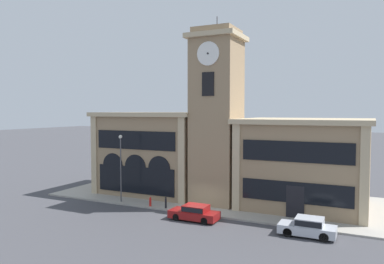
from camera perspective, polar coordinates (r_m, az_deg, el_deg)
name	(u,v)px	position (r m, az deg, el deg)	size (l,w,h in m)	color
ground_plane	(197,215)	(33.85, 0.70, -12.56)	(300.00, 300.00, 0.00)	#424247
sidewalk_kerb	(225,198)	(40.02, 5.00, -9.98)	(35.87, 13.87, 0.15)	#A39E93
clock_tower	(217,117)	(36.83, 3.78, 2.31)	(4.97, 4.97, 18.35)	#937A5B
town_hall_left_wing	(159,152)	(43.01, -5.11, -3.00)	(12.20, 10.07, 9.07)	#937A5B
town_hall_right_wing	(305,163)	(37.42, 16.82, -4.51)	(11.98, 10.07, 8.47)	#937A5B
parked_car_near	(195,212)	(32.19, 0.41, -12.14)	(4.18, 1.77, 1.30)	maroon
parked_car_mid	(308,226)	(29.56, 17.25, -13.59)	(4.07, 1.82, 1.39)	#B2B7C1
street_lamp	(121,159)	(37.91, -10.81, -4.06)	(0.36, 0.36, 6.68)	#4C4C51
bollard	(166,203)	(35.51, -4.02, -10.70)	(0.18, 0.18, 1.06)	black
fire_hydrant	(150,202)	(36.39, -6.37, -10.53)	(0.22, 0.22, 0.87)	red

